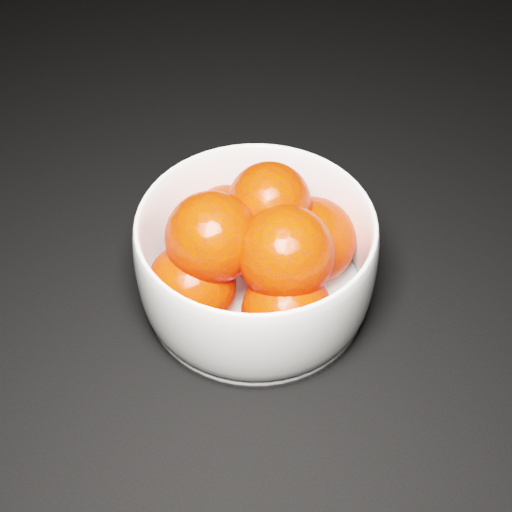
% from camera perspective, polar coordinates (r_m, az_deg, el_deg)
% --- Properties ---
extents(ground, '(3.00, 3.00, 0.00)m').
position_cam_1_polar(ground, '(0.79, -13.07, 8.84)').
color(ground, black).
rests_on(ground, ground).
extents(bowl, '(0.19, 0.19, 0.09)m').
position_cam_1_polar(bowl, '(0.58, 0.00, -0.32)').
color(bowl, white).
rests_on(bowl, ground).
extents(orange_pile, '(0.15, 0.16, 0.11)m').
position_cam_1_polar(orange_pile, '(0.56, 0.10, 0.34)').
color(orange_pile, red).
rests_on(orange_pile, bowl).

